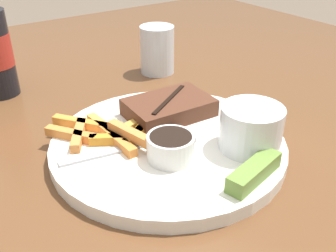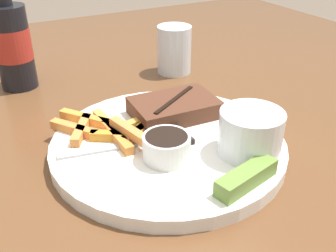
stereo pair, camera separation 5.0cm
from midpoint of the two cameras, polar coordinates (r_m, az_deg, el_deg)
name	(u,v)px [view 2 (the right image)]	position (r m, az deg, el deg)	size (l,w,h in m)	color
dining_table	(168,187)	(0.56, 2.61, -8.88)	(1.44, 1.48, 0.75)	brown
dinner_plate	(168,145)	(0.52, 2.78, -2.87)	(0.31, 0.31, 0.02)	white
steak_portion	(174,108)	(0.57, 3.47, 2.62)	(0.12, 0.09, 0.03)	#512D1E
fries_pile	(112,128)	(0.52, -5.44, -0.44)	(0.14, 0.16, 0.02)	gold
coleslaw_cup	(251,130)	(0.49, 14.84, -0.70)	(0.08, 0.08, 0.06)	white
dipping_sauce_cup	(166,146)	(0.47, 2.86, -3.05)	(0.06, 0.06, 0.03)	silver
pickle_spear	(246,178)	(0.44, 14.57, -7.37)	(0.09, 0.04, 0.02)	olive
fork_utensil	(107,149)	(0.49, -6.03, -3.36)	(0.13, 0.04, 0.00)	#B7B7BC
knife_utensil	(165,122)	(0.55, 2.18, 0.48)	(0.02, 0.17, 0.01)	#B7B7BC
beer_bottle	(12,42)	(0.72, -19.85, 11.36)	(0.06, 0.06, 0.23)	black
drinking_glass	(174,50)	(0.76, 2.84, 10.97)	(0.06, 0.06, 0.09)	silver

